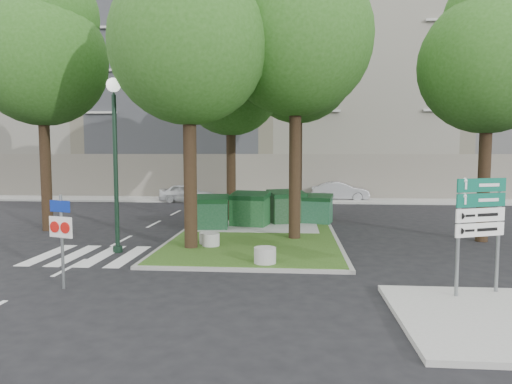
# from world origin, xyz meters

# --- Properties ---
(ground) EXTENTS (120.00, 120.00, 0.00)m
(ground) POSITION_xyz_m (0.00, 0.00, 0.00)
(ground) COLOR black
(ground) RESTS_ON ground
(median_island) EXTENTS (6.00, 16.00, 0.12)m
(median_island) POSITION_xyz_m (0.50, 8.00, 0.06)
(median_island) COLOR #244213
(median_island) RESTS_ON ground
(median_kerb) EXTENTS (6.30, 16.30, 0.10)m
(median_kerb) POSITION_xyz_m (0.50, 8.00, 0.05)
(median_kerb) COLOR gray
(median_kerb) RESTS_ON ground
(building_sidewalk) EXTENTS (42.00, 3.00, 0.12)m
(building_sidewalk) POSITION_xyz_m (0.00, 18.50, 0.06)
(building_sidewalk) COLOR #999993
(building_sidewalk) RESTS_ON ground
(zebra_crossing) EXTENTS (5.00, 3.00, 0.01)m
(zebra_crossing) POSITION_xyz_m (-3.75, 1.50, 0.01)
(zebra_crossing) COLOR silver
(zebra_crossing) RESTS_ON ground
(apartment_building) EXTENTS (41.00, 12.00, 16.00)m
(apartment_building) POSITION_xyz_m (0.00, 26.00, 8.00)
(apartment_building) COLOR #BCB38D
(apartment_building) RESTS_ON ground
(tree_median_near_left) EXTENTS (5.20, 5.20, 10.53)m
(tree_median_near_left) POSITION_xyz_m (-1.41, 2.56, 7.32)
(tree_median_near_left) COLOR black
(tree_median_near_left) RESTS_ON ground
(tree_median_near_right) EXTENTS (5.60, 5.60, 11.46)m
(tree_median_near_right) POSITION_xyz_m (2.09, 4.56, 7.99)
(tree_median_near_right) COLOR black
(tree_median_near_right) RESTS_ON ground
(tree_median_mid) EXTENTS (4.80, 4.80, 9.99)m
(tree_median_mid) POSITION_xyz_m (-0.91, 9.06, 6.98)
(tree_median_mid) COLOR black
(tree_median_mid) RESTS_ON ground
(tree_median_far) EXTENTS (5.80, 5.80, 11.93)m
(tree_median_far) POSITION_xyz_m (2.29, 12.06, 8.32)
(tree_median_far) COLOR black
(tree_median_far) RESTS_ON ground
(tree_street_left) EXTENTS (5.40, 5.40, 11.00)m
(tree_street_left) POSITION_xyz_m (-8.41, 6.06, 7.65)
(tree_street_left) COLOR black
(tree_street_left) RESTS_ON ground
(tree_street_right) EXTENTS (5.00, 5.00, 10.06)m
(tree_street_right) POSITION_xyz_m (9.09, 5.06, 6.98)
(tree_street_right) COLOR black
(tree_street_right) RESTS_ON ground
(dumpster_a) EXTENTS (1.63, 1.22, 1.42)m
(dumpster_a) POSITION_xyz_m (-1.55, 6.36, 0.80)
(dumpster_a) COLOR #0E331A
(dumpster_a) RESTS_ON median_island
(dumpster_b) EXTENTS (1.83, 1.47, 1.50)m
(dumpster_b) POSITION_xyz_m (0.05, 7.28, 0.84)
(dumpster_b) COLOR #13421B
(dumpster_b) RESTS_ON median_island
(dumpster_c) EXTENTS (1.93, 1.67, 1.50)m
(dumpster_c) POSITION_xyz_m (1.65, 8.27, 0.84)
(dumpster_c) COLOR black
(dumpster_c) RESTS_ON median_island
(dumpster_d) EXTENTS (1.61, 1.29, 1.32)m
(dumpster_d) POSITION_xyz_m (3.00, 8.30, 0.75)
(dumpster_d) COLOR #154429
(dumpster_d) RESTS_ON median_island
(bollard_left) EXTENTS (0.53, 0.53, 0.38)m
(bollard_left) POSITION_xyz_m (-1.09, 3.18, 0.31)
(bollard_left) COLOR #A6A6A1
(bollard_left) RESTS_ON median_island
(bollard_right) EXTENTS (0.64, 0.64, 0.46)m
(bollard_right) POSITION_xyz_m (1.13, 0.50, 0.35)
(bollard_right) COLOR #A0A09B
(bollard_right) RESTS_ON median_island
(bollard_mid) EXTENTS (0.60, 0.60, 0.43)m
(bollard_mid) POSITION_xyz_m (-0.88, 2.81, 0.33)
(bollard_mid) COLOR #9D9D98
(bollard_mid) RESTS_ON median_island
(litter_bin) EXTENTS (0.37, 0.37, 0.65)m
(litter_bin) POSITION_xyz_m (3.20, 9.76, 0.44)
(litter_bin) COLOR gold
(litter_bin) RESTS_ON median_island
(street_lamp) EXTENTS (0.46, 0.46, 5.73)m
(street_lamp) POSITION_xyz_m (-3.89, 2.08, 3.60)
(street_lamp) COLOR black
(street_lamp) RESTS_ON ground
(traffic_sign_pole) EXTENTS (0.67, 0.25, 2.31)m
(traffic_sign_pole) POSITION_xyz_m (-3.66, -2.00, 1.48)
(traffic_sign_pole) COLOR slate
(traffic_sign_pole) RESTS_ON ground
(directional_sign) EXTENTS (1.24, 0.52, 2.63)m
(directional_sign) POSITION_xyz_m (6.10, -2.00, 1.87)
(directional_sign) COLOR slate
(directional_sign) RESTS_ON sidewalk_corner
(car_white) EXTENTS (3.66, 1.61, 1.23)m
(car_white) POSITION_xyz_m (-5.11, 17.31, 0.61)
(car_white) COLOR silver
(car_white) RESTS_ON ground
(car_silver) EXTENTS (3.96, 1.51, 1.29)m
(car_silver) POSITION_xyz_m (5.20, 19.17, 0.64)
(car_silver) COLOR #9D9EA4
(car_silver) RESTS_ON ground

